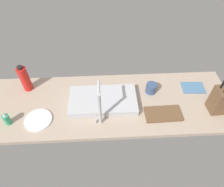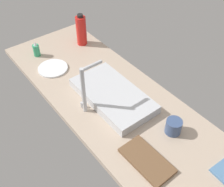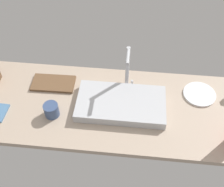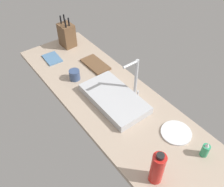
# 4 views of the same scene
# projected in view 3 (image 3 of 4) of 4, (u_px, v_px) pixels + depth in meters

# --- Properties ---
(countertop_slab) EXTENTS (1.98, 0.64, 0.04)m
(countertop_slab) POSITION_uv_depth(u_px,v_px,m) (110.00, 107.00, 1.71)
(countertop_slab) COLOR tan
(countertop_slab) RESTS_ON ground
(sink_basin) EXTENTS (0.54, 0.29, 0.06)m
(sink_basin) POSITION_uv_depth(u_px,v_px,m) (121.00, 103.00, 1.67)
(sink_basin) COLOR #B7BABF
(sink_basin) RESTS_ON countertop_slab
(faucet) EXTENTS (0.06, 0.14, 0.31)m
(faucet) POSITION_uv_depth(u_px,v_px,m) (128.00, 66.00, 1.67)
(faucet) COLOR #B7BABF
(faucet) RESTS_ON countertop_slab
(cutting_board) EXTENTS (0.28, 0.15, 0.02)m
(cutting_board) POSITION_uv_depth(u_px,v_px,m) (53.00, 83.00, 1.81)
(cutting_board) COLOR brown
(cutting_board) RESTS_ON countertop_slab
(dinner_plate) EXTENTS (0.21, 0.21, 0.01)m
(dinner_plate) POSITION_uv_depth(u_px,v_px,m) (199.00, 94.00, 1.75)
(dinner_plate) COLOR white
(dinner_plate) RESTS_ON countertop_slab
(coffee_mug) EXTENTS (0.09, 0.09, 0.09)m
(coffee_mug) POSITION_uv_depth(u_px,v_px,m) (51.00, 110.00, 1.62)
(coffee_mug) COLOR #384C75
(coffee_mug) RESTS_ON countertop_slab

